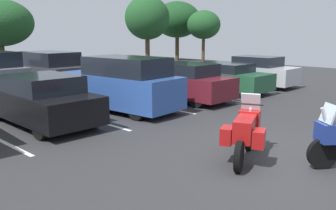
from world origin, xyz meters
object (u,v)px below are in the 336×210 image
car_black (42,100)px  car_blue (121,84)px  car_green (221,77)px  motorcycle_touring (246,131)px  car_far_red (103,70)px  car_silver (255,72)px  car_far_charcoal (49,71)px  car_maroon (180,82)px

car_black → car_blue: 2.98m
car_blue → car_green: bearing=-2.1°
motorcycle_touring → car_blue: size_ratio=0.41×
car_far_red → motorcycle_touring: bearing=-113.0°
motorcycle_touring → car_silver: car_silver is taller
car_black → car_silver: size_ratio=1.02×
car_black → car_blue: size_ratio=0.90×
car_far_charcoal → car_silver: bearing=-41.2°
car_black → car_far_red: (6.63, 5.80, -0.02)m
car_maroon → car_far_red: bearing=83.5°
motorcycle_touring → car_far_red: size_ratio=0.46×
car_silver → car_maroon: bearing=177.6°
car_maroon → car_silver: car_silver is taller
car_far_charcoal → car_maroon: bearing=-71.4°
motorcycle_touring → car_green: 9.29m
car_green → car_silver: size_ratio=1.12×
car_maroon → car_silver: bearing=-2.4°
car_black → car_far_charcoal: bearing=59.6°
motorcycle_touring → car_maroon: bearing=52.9°
car_silver → car_black: bearing=177.0°
motorcycle_touring → car_green: (7.28, 5.77, 0.03)m
motorcycle_touring → car_green: bearing=38.4°
car_maroon → car_green: car_maroon is taller
car_far_charcoal → car_far_red: bearing=-9.4°
car_black → car_maroon: 5.94m
car_blue → car_far_red: 6.98m
car_far_red → car_black: bearing=-138.8°
car_black → car_far_charcoal: (3.69, 6.29, 0.15)m
car_black → car_green: size_ratio=0.91×
car_green → car_far_red: car_far_red is taller
car_blue → car_maroon: bearing=-4.6°
car_blue → car_far_red: car_blue is taller
motorcycle_touring → car_silver: (9.99, 5.51, 0.10)m
car_blue → car_silver: 8.61m
car_silver → car_far_charcoal: car_far_charcoal is taller
car_maroon → car_silver: size_ratio=1.12×
motorcycle_touring → car_blue: car_blue is taller
car_black → car_green: bearing=-2.3°
car_blue → car_maroon: (2.96, -0.24, -0.19)m
car_black → motorcycle_touring: bearing=-75.5°
car_blue → car_green: car_blue is taller
motorcycle_touring → car_far_charcoal: 12.59m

